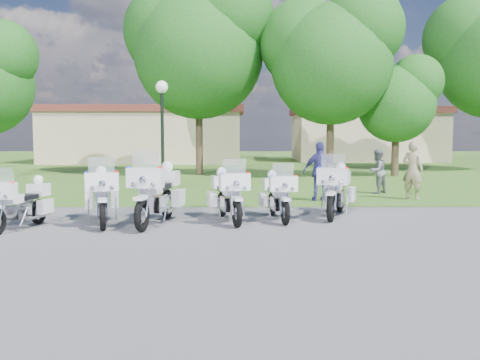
{
  "coord_description": "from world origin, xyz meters",
  "views": [
    {
      "loc": [
        0.87,
        -12.33,
        2.13
      ],
      "look_at": [
        0.93,
        1.2,
        0.95
      ],
      "focal_mm": 40.0,
      "sensor_mm": 36.0,
      "label": 1
    }
  ],
  "objects_px": {
    "motorcycle_2": "(22,203)",
    "motorcycle_6": "(277,195)",
    "bystander_b": "(377,172)",
    "bystander_a": "(413,170)",
    "motorcycle_3": "(102,195)",
    "lamp_post": "(162,108)",
    "motorcycle_7": "(337,190)",
    "bystander_c": "(320,172)",
    "motorcycle_4": "(157,193)",
    "motorcycle_5": "(228,195)"
  },
  "relations": [
    {
      "from": "motorcycle_4",
      "to": "bystander_a",
      "type": "distance_m",
      "value": 8.84
    },
    {
      "from": "motorcycle_7",
      "to": "lamp_post",
      "type": "xyz_separation_m",
      "value": [
        -5.25,
        5.45,
        2.34
      ]
    },
    {
      "from": "motorcycle_4",
      "to": "motorcycle_6",
      "type": "distance_m",
      "value": 2.95
    },
    {
      "from": "motorcycle_2",
      "to": "motorcycle_4",
      "type": "height_order",
      "value": "motorcycle_4"
    },
    {
      "from": "bystander_a",
      "to": "motorcycle_5",
      "type": "bearing_deg",
      "value": 75.97
    },
    {
      "from": "motorcycle_4",
      "to": "lamp_post",
      "type": "distance_m",
      "value": 7.05
    },
    {
      "from": "motorcycle_7",
      "to": "bystander_b",
      "type": "bearing_deg",
      "value": -96.79
    },
    {
      "from": "motorcycle_7",
      "to": "bystander_c",
      "type": "xyz_separation_m",
      "value": [
        0.04,
        3.07,
        0.24
      ]
    },
    {
      "from": "lamp_post",
      "to": "bystander_a",
      "type": "xyz_separation_m",
      "value": [
        8.33,
        -2.01,
        -2.09
      ]
    },
    {
      "from": "motorcycle_3",
      "to": "bystander_b",
      "type": "distance_m",
      "value": 10.31
    },
    {
      "from": "motorcycle_5",
      "to": "bystander_b",
      "type": "xyz_separation_m",
      "value": [
        5.19,
        5.93,
        0.14
      ]
    },
    {
      "from": "motorcycle_5",
      "to": "motorcycle_7",
      "type": "distance_m",
      "value": 2.91
    },
    {
      "from": "motorcycle_7",
      "to": "bystander_c",
      "type": "relative_size",
      "value": 1.28
    },
    {
      "from": "motorcycle_4",
      "to": "motorcycle_7",
      "type": "relative_size",
      "value": 1.1
    },
    {
      "from": "bystander_a",
      "to": "motorcycle_2",
      "type": "bearing_deg",
      "value": 67.0
    },
    {
      "from": "motorcycle_6",
      "to": "motorcycle_5",
      "type": "bearing_deg",
      "value": 3.83
    },
    {
      "from": "motorcycle_5",
      "to": "bystander_c",
      "type": "relative_size",
      "value": 1.22
    },
    {
      "from": "motorcycle_3",
      "to": "lamp_post",
      "type": "bearing_deg",
      "value": -109.17
    },
    {
      "from": "motorcycle_2",
      "to": "motorcycle_6",
      "type": "distance_m",
      "value": 5.96
    },
    {
      "from": "motorcycle_3",
      "to": "lamp_post",
      "type": "xyz_separation_m",
      "value": [
        0.52,
        6.61,
        2.35
      ]
    },
    {
      "from": "motorcycle_3",
      "to": "bystander_b",
      "type": "bearing_deg",
      "value": -156.95
    },
    {
      "from": "bystander_a",
      "to": "lamp_post",
      "type": "bearing_deg",
      "value": 26.76
    },
    {
      "from": "motorcycle_3",
      "to": "motorcycle_6",
      "type": "bearing_deg",
      "value": 173.9
    },
    {
      "from": "lamp_post",
      "to": "motorcycle_2",
      "type": "bearing_deg",
      "value": -106.43
    },
    {
      "from": "motorcycle_5",
      "to": "bystander_b",
      "type": "height_order",
      "value": "bystander_b"
    },
    {
      "from": "motorcycle_6",
      "to": "bystander_c",
      "type": "height_order",
      "value": "bystander_c"
    },
    {
      "from": "motorcycle_3",
      "to": "motorcycle_4",
      "type": "bearing_deg",
      "value": 164.71
    },
    {
      "from": "motorcycle_3",
      "to": "motorcycle_6",
      "type": "xyz_separation_m",
      "value": [
        4.19,
        0.63,
        -0.07
      ]
    },
    {
      "from": "motorcycle_2",
      "to": "bystander_c",
      "type": "distance_m",
      "value": 8.9
    },
    {
      "from": "motorcycle_6",
      "to": "motorcycle_2",
      "type": "bearing_deg",
      "value": 4.68
    },
    {
      "from": "motorcycle_3",
      "to": "bystander_c",
      "type": "distance_m",
      "value": 7.19
    },
    {
      "from": "motorcycle_3",
      "to": "motorcycle_4",
      "type": "relative_size",
      "value": 0.91
    },
    {
      "from": "motorcycle_4",
      "to": "motorcycle_7",
      "type": "height_order",
      "value": "motorcycle_4"
    },
    {
      "from": "motorcycle_5",
      "to": "bystander_a",
      "type": "distance_m",
      "value": 7.25
    },
    {
      "from": "motorcycle_6",
      "to": "bystander_a",
      "type": "bearing_deg",
      "value": -147.47
    },
    {
      "from": "motorcycle_7",
      "to": "lamp_post",
      "type": "distance_m",
      "value": 7.92
    },
    {
      "from": "motorcycle_2",
      "to": "bystander_a",
      "type": "xyz_separation_m",
      "value": [
        10.48,
        5.26,
        0.35
      ]
    },
    {
      "from": "motorcycle_4",
      "to": "motorcycle_3",
      "type": "bearing_deg",
      "value": 8.86
    },
    {
      "from": "bystander_c",
      "to": "motorcycle_2",
      "type": "bearing_deg",
      "value": 28.68
    },
    {
      "from": "motorcycle_3",
      "to": "bystander_a",
      "type": "relative_size",
      "value": 1.25
    },
    {
      "from": "bystander_b",
      "to": "bystander_a",
      "type": "bearing_deg",
      "value": 73.43
    },
    {
      "from": "lamp_post",
      "to": "bystander_a",
      "type": "distance_m",
      "value": 8.82
    },
    {
      "from": "motorcycle_3",
      "to": "bystander_b",
      "type": "height_order",
      "value": "motorcycle_3"
    },
    {
      "from": "lamp_post",
      "to": "bystander_b",
      "type": "distance_m",
      "value": 7.96
    },
    {
      "from": "motorcycle_5",
      "to": "bystander_c",
      "type": "distance_m",
      "value": 4.79
    },
    {
      "from": "motorcycle_6",
      "to": "bystander_b",
      "type": "xyz_separation_m",
      "value": [
        3.96,
        5.67,
        0.18
      ]
    },
    {
      "from": "motorcycle_6",
      "to": "bystander_c",
      "type": "bearing_deg",
      "value": -122.13
    },
    {
      "from": "motorcycle_5",
      "to": "lamp_post",
      "type": "height_order",
      "value": "lamp_post"
    },
    {
      "from": "motorcycle_6",
      "to": "bystander_c",
      "type": "distance_m",
      "value": 3.95
    },
    {
      "from": "motorcycle_3",
      "to": "bystander_c",
      "type": "height_order",
      "value": "bystander_c"
    }
  ]
}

